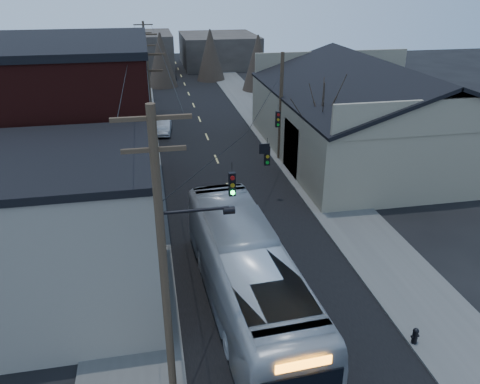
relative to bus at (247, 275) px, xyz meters
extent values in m
cube|color=black|center=(1.49, 23.06, -1.84)|extent=(9.00, 110.00, 0.02)
cube|color=#474744|center=(-5.01, 23.06, -1.79)|extent=(4.00, 110.00, 0.12)
cube|color=#474744|center=(7.99, 23.06, -1.79)|extent=(4.00, 110.00, 0.12)
cube|color=slate|center=(-7.51, 2.06, 1.65)|extent=(8.00, 8.00, 7.00)
cube|color=black|center=(-8.51, 13.06, 3.15)|extent=(10.00, 12.00, 10.00)
cube|color=#302A27|center=(-8.01, 29.06, 1.65)|extent=(9.00, 14.00, 7.00)
cube|color=gray|center=(14.49, 18.06, 0.65)|extent=(16.00, 20.00, 5.00)
cube|color=black|center=(10.49, 18.06, 4.45)|extent=(8.16, 20.60, 2.86)
cube|color=black|center=(18.49, 18.06, 4.45)|extent=(8.16, 20.60, 2.86)
cube|color=#302A27|center=(-4.51, 58.06, 1.15)|extent=(10.00, 12.00, 6.00)
cube|color=#302A27|center=(8.49, 63.06, 0.65)|extent=(12.00, 14.00, 5.00)
cone|color=black|center=(7.99, 13.06, 1.75)|extent=(0.40, 0.40, 7.20)
cylinder|color=#382B1E|center=(-3.51, -3.94, 3.40)|extent=(0.28, 0.28, 10.50)
cube|color=#382B1E|center=(-3.51, -3.94, 8.25)|extent=(2.20, 0.12, 0.12)
cylinder|color=#382B1E|center=(-3.51, 11.06, 3.15)|extent=(0.28, 0.28, 10.00)
cube|color=#382B1E|center=(-3.51, 11.06, 7.75)|extent=(2.20, 0.12, 0.12)
cylinder|color=#382B1E|center=(-3.51, 26.06, 2.90)|extent=(0.28, 0.28, 9.50)
cube|color=#382B1E|center=(-3.51, 26.06, 7.25)|extent=(2.20, 0.12, 0.12)
cylinder|color=#382B1E|center=(-3.51, 41.06, 2.65)|extent=(0.28, 0.28, 9.00)
cube|color=#382B1E|center=(-3.51, 41.06, 6.75)|extent=(2.20, 0.12, 0.12)
cylinder|color=#382B1E|center=(6.49, 18.06, 2.40)|extent=(0.28, 0.28, 8.50)
cube|color=black|center=(-0.51, 0.56, 4.10)|extent=(0.28, 0.20, 1.00)
cube|color=black|center=(2.09, 5.06, 3.50)|extent=(0.28, 0.20, 1.00)
cube|color=black|center=(4.29, 11.06, 3.60)|extent=(0.28, 0.20, 1.00)
imported|color=#A6ACB1|center=(0.00, 0.00, 0.00)|extent=(3.82, 13.41, 3.70)
imported|color=#A2A5A9|center=(-2.46, 27.13, -1.14)|extent=(1.90, 4.40, 1.41)
cylinder|color=black|center=(6.19, -3.47, -1.44)|extent=(0.23, 0.23, 0.57)
sphere|color=black|center=(6.19, -3.47, -1.13)|extent=(0.25, 0.25, 0.25)
cylinder|color=black|center=(6.19, -3.47, -1.40)|extent=(0.33, 0.12, 0.11)
camera|label=1|loc=(-3.53, -16.44, 11.72)|focal=35.00mm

